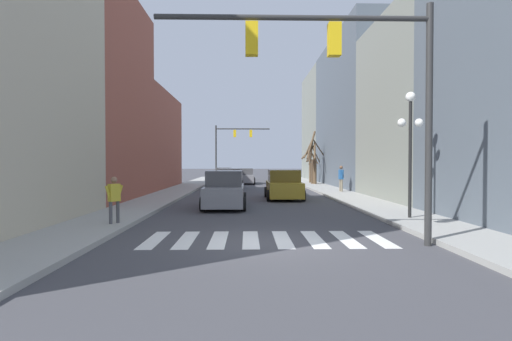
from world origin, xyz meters
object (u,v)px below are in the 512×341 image
object	(u,v)px
street_lamp_right_corner	(410,129)
street_tree_left_mid	(311,167)
traffic_signal_near	(350,69)
street_tree_left_near	(313,160)
car_driving_toward_lane	(223,175)
car_parked_right_mid	(230,179)
car_at_intersection	(284,185)
pedestrian_waiting_at_curb	(114,196)
pedestrian_on_right_sidewalk	(341,176)
street_tree_right_near	(313,163)
traffic_signal_far	(231,141)
car_parked_right_far	(244,176)
car_parked_left_mid	(225,191)

from	to	relation	value
street_lamp_right_corner	street_tree_left_mid	size ratio (longest dim) A/B	1.19
traffic_signal_near	street_tree_left_near	distance (m)	27.05
street_lamp_right_corner	car_driving_toward_lane	size ratio (longest dim) A/B	0.95
car_parked_right_mid	car_driving_toward_lane	size ratio (longest dim) A/B	0.93
traffic_signal_near	street_tree_left_mid	world-z (taller)	traffic_signal_near
car_at_intersection	street_tree_left_near	distance (m)	14.18
pedestrian_waiting_at_curb	pedestrian_on_right_sidewalk	bearing A→B (deg)	-178.98
pedestrian_waiting_at_curb	street_tree_left_near	bearing A→B (deg)	-165.48
pedestrian_waiting_at_curb	street_tree_right_near	xyz separation A→B (m)	(10.61, 24.13, 1.01)
car_parked_right_mid	car_at_intersection	size ratio (longest dim) A/B	1.04
car_at_intersection	street_tree_left_near	xyz separation A→B (m)	(4.01, 13.51, 1.53)
traffic_signal_near	pedestrian_waiting_at_curb	size ratio (longest dim) A/B	4.62
car_parked_right_mid	pedestrian_on_right_sidewalk	world-z (taller)	pedestrian_on_right_sidewalk
pedestrian_waiting_at_curb	car_driving_toward_lane	bearing A→B (deg)	-144.38
traffic_signal_near	car_driving_toward_lane	world-z (taller)	traffic_signal_near
traffic_signal_far	street_tree_left_near	size ratio (longest dim) A/B	1.31
street_tree_left_near	traffic_signal_near	bearing A→B (deg)	-97.56
car_driving_toward_lane	pedestrian_on_right_sidewalk	xyz separation A→B (m)	(9.23, -18.58, 0.47)
pedestrian_on_right_sidewalk	street_tree_left_mid	world-z (taller)	street_tree_left_mid
traffic_signal_near	street_lamp_right_corner	bearing A→B (deg)	51.58
car_driving_toward_lane	street_tree_right_near	bearing A→B (deg)	-134.20
street_tree_right_near	car_parked_right_far	bearing A→B (deg)	156.85
street_lamp_right_corner	pedestrian_on_right_sidewalk	xyz separation A→B (m)	(0.57, 13.04, -2.18)
car_at_intersection	street_tree_right_near	bearing A→B (deg)	-16.15
traffic_signal_far	pedestrian_on_right_sidewalk	world-z (taller)	traffic_signal_far
car_at_intersection	pedestrian_on_right_sidewalk	bearing A→B (deg)	-47.23
street_lamp_right_corner	street_tree_left_near	size ratio (longest dim) A/B	0.93
street_tree_right_near	car_parked_right_mid	bearing A→B (deg)	-147.32
pedestrian_on_right_sidewalk	street_tree_right_near	distance (m)	9.96
traffic_signal_near	street_tree_left_near	size ratio (longest dim) A/B	1.45
car_driving_toward_lane	pedestrian_waiting_at_curb	size ratio (longest dim) A/B	3.12
car_parked_right_far	street_tree_right_near	distance (m)	7.20
car_driving_toward_lane	car_at_intersection	bearing A→B (deg)	-167.85
street_tree_left_near	car_parked_right_mid	bearing A→B (deg)	-149.63
traffic_signal_far	car_parked_right_far	xyz separation A→B (m)	(1.55, -6.68, -3.95)
car_parked_right_far	street_tree_right_near	bearing A→B (deg)	66.85
pedestrian_on_right_sidewalk	street_tree_left_mid	xyz separation A→B (m)	(-0.12, 11.92, 0.53)
car_parked_left_mid	street_tree_left_mid	bearing A→B (deg)	159.86
traffic_signal_far	street_lamp_right_corner	size ratio (longest dim) A/B	1.41
traffic_signal_far	car_at_intersection	bearing A→B (deg)	-80.28
car_driving_toward_lane	pedestrian_on_right_sidewalk	world-z (taller)	pedestrian_on_right_sidewalk
traffic_signal_far	car_driving_toward_lane	xyz separation A→B (m)	(-0.86, -0.79, -3.95)
car_driving_toward_lane	street_tree_left_near	world-z (taller)	street_tree_left_near
car_parked_left_mid	street_tree_right_near	size ratio (longest dim) A/B	1.00
car_parked_right_far	pedestrian_waiting_at_curb	distance (m)	27.23
car_at_intersection	pedestrian_waiting_at_curb	xyz separation A→B (m)	(-6.58, -10.18, 0.26)
car_parked_right_mid	street_tree_left_mid	world-z (taller)	street_tree_left_mid
traffic_signal_near	traffic_signal_far	size ratio (longest dim) A/B	1.10
street_tree_left_mid	street_tree_left_near	xyz separation A→B (m)	(-0.23, -2.44, 0.60)
street_lamp_right_corner	car_parked_right_far	bearing A→B (deg)	103.65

